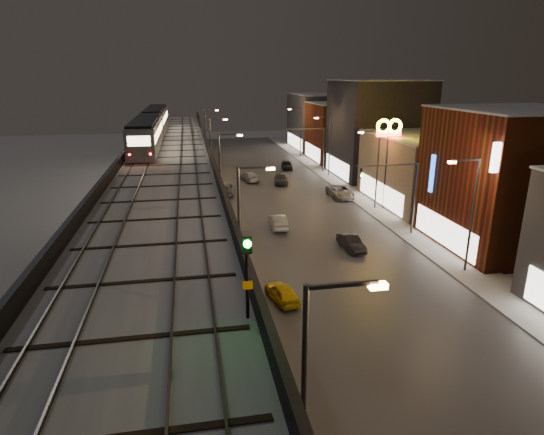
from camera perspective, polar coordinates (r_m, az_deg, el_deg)
ground at (r=22.48m, az=2.17°, el=-23.66°), size 220.00×220.00×0.00m
road_surface at (r=54.76m, az=1.92°, el=1.80°), size 17.00×120.00×0.06m
sidewalk_right at (r=57.65m, az=11.69°, el=2.29°), size 4.00×120.00×0.14m
under_viaduct_pavement at (r=53.62m, az=-12.33°, el=1.06°), size 11.00×120.00×0.06m
elevated_viaduct at (r=49.26m, az=-12.83°, el=6.28°), size 9.00×100.00×6.30m
viaduct_trackbed at (r=49.25m, az=-12.90°, el=7.19°), size 8.40×100.00×0.32m
viaduct_parapet_streetside at (r=49.20m, az=-7.81°, el=8.00°), size 0.30×100.00×1.10m
viaduct_parapet_far at (r=49.58m, az=-17.98°, el=7.39°), size 0.30×100.00×1.10m
building_b at (r=45.17m, az=27.97°, el=4.29°), size 12.20×12.20×12.16m
building_c at (r=56.93m, az=19.16°, el=5.64°), size 12.20×15.20×8.16m
building_d at (r=70.67m, az=13.07°, el=10.74°), size 12.20×13.20×14.16m
building_e at (r=83.85m, az=9.20°, el=10.57°), size 12.20×12.20×10.16m
building_f at (r=97.04m, az=6.44°, el=11.88°), size 12.20×16.20×11.16m
streetlight_left_0 at (r=15.32m, az=5.06°, el=-21.11°), size 2.57×0.28×9.00m
streetlight_left_1 at (r=31.19m, az=-3.66°, el=-0.40°), size 2.57×0.28×9.00m
streetlight_right_1 at (r=37.20m, az=23.59°, el=1.09°), size 2.56×0.28×9.00m
streetlight_left_2 at (r=48.57m, az=-6.23°, el=6.00°), size 2.57×0.28×9.00m
streetlight_right_2 at (r=52.63m, az=12.85°, el=6.56°), size 2.56×0.28×9.00m
streetlight_left_3 at (r=66.29m, az=-7.45°, el=9.01°), size 2.57×0.28×9.00m
streetlight_right_3 at (r=69.31m, az=7.04°, el=9.39°), size 2.56×0.28×9.00m
streetlight_left_4 at (r=84.12m, az=-8.17°, el=10.74°), size 2.57×0.28×9.00m
streetlight_right_4 at (r=86.53m, az=3.46°, el=11.07°), size 2.56×0.28×9.00m
traffic_light_rig_a at (r=44.44m, az=16.21°, el=3.36°), size 6.10×0.34×7.00m
traffic_light_rig_b at (r=72.01m, az=5.62°, el=9.14°), size 6.10×0.34×7.00m
subway_train at (r=63.67m, az=-14.85°, el=11.08°), size 2.92×35.85×3.49m
rail_signal at (r=15.33m, az=-3.14°, el=-5.61°), size 0.35×0.43×3.04m
car_taxi at (r=31.31m, az=1.26°, el=-9.45°), size 2.16×3.83×1.23m
car_near_white at (r=45.64m, az=0.75°, el=-0.56°), size 1.57×4.17×1.36m
car_mid_silver at (r=59.11m, az=-5.91°, el=3.59°), size 3.20×5.57×1.46m
car_mid_dark at (r=66.23m, az=-2.88°, el=5.10°), size 2.84×4.86×1.32m
car_onc_silver at (r=40.61m, az=9.90°, el=-3.21°), size 1.59×3.94×1.27m
car_onc_dark at (r=57.71m, az=8.57°, el=3.17°), size 2.53×5.40×1.49m
car_onc_white at (r=64.60m, az=1.16°, el=4.82°), size 2.63×4.88×1.34m
car_onc_red at (r=74.66m, az=1.89°, el=6.56°), size 2.17×4.33×1.42m
sign_mcdonalds at (r=52.58m, az=14.42°, el=9.89°), size 3.03×0.40×10.24m
sign_citgo at (r=37.14m, az=26.90°, el=4.68°), size 2.15×0.39×10.24m
sign_carwash at (r=44.44m, az=20.09°, el=4.40°), size 1.53×0.35×7.93m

